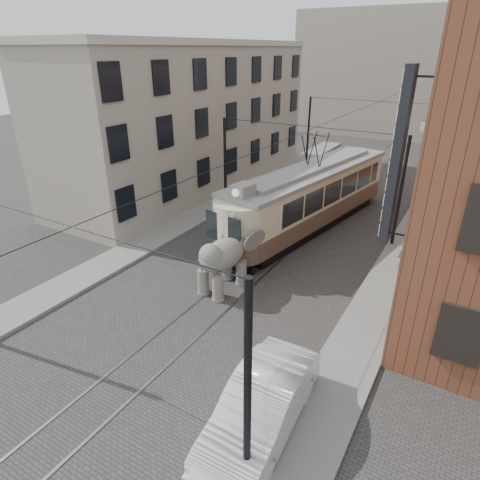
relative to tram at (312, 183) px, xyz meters
The scene contains 10 objects.
ground 6.74m from the tram, 92.67° to the right, with size 120.00×120.00×0.00m, color #3C3A38.
tram_rails 6.74m from the tram, 92.67° to the right, with size 1.54×80.00×0.02m, color slate, non-canonical shape.
sidewalk_right 8.81m from the tram, 47.05° to the right, with size 2.00×60.00×0.15m, color slate.
sidewalk_left 9.54m from the tram, 137.87° to the right, with size 2.00×60.00×0.15m, color slate.
stucco_building 12.13m from the tram, 161.11° to the left, with size 7.00×24.00×10.00m, color #9F9483.
distant_block 34.12m from the tram, 90.48° to the left, with size 28.00×10.00×14.00m, color #9F9483.
catenary 1.26m from the tram, 113.12° to the right, with size 11.00×30.20×6.00m, color black, non-canonical shape.
tram is the anchor object (origin of this frame).
elephant 8.76m from the tram, 94.29° to the right, with size 2.35×4.26×2.61m, color #5D5B56, non-canonical shape.
parked_car 15.21m from the tram, 73.09° to the right, with size 1.81×5.16×1.70m, color silver.
Camera 1 is at (8.44, -15.77, 9.85)m, focal length 30.82 mm.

